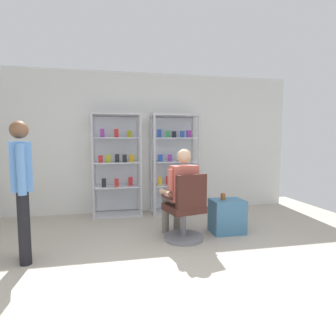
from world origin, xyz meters
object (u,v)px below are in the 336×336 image
display_cabinet_left (117,164)px  seated_shopkeeper (180,189)px  office_chair (186,213)px  display_cabinet_right (174,163)px  standing_customer (22,182)px  tea_glass (223,197)px  storage_crate (227,216)px

display_cabinet_left → seated_shopkeeper: display_cabinet_left is taller
display_cabinet_left → office_chair: (0.89, -1.62, -0.57)m
display_cabinet_left → display_cabinet_right: (1.10, 0.00, 0.00)m
standing_customer → display_cabinet_right: bearing=40.3°
display_cabinet_left → office_chair: size_ratio=1.98×
display_cabinet_right → standing_customer: size_ratio=1.17×
display_cabinet_left → standing_customer: size_ratio=1.17×
seated_shopkeeper → standing_customer: bearing=-167.9°
office_chair → tea_glass: size_ratio=9.36×
storage_crate → standing_customer: (-2.73, -0.48, 0.68)m
office_chair → seated_shopkeeper: bearing=103.4°
tea_glass → standing_customer: size_ratio=0.06×
office_chair → standing_customer: 2.10m
office_chair → standing_customer: bearing=-172.5°
office_chair → storage_crate: 0.76m
seated_shopkeeper → storage_crate: size_ratio=2.53×
display_cabinet_left → storage_crate: 2.25m
office_chair → tea_glass: 0.71m
seated_shopkeeper → storage_crate: bearing=4.2°
tea_glass → standing_customer: 2.73m
display_cabinet_right → tea_glass: bearing=-72.5°
office_chair → tea_glass: office_chair is taller
display_cabinet_left → standing_customer: bearing=-120.8°
standing_customer → tea_glass: bearing=10.4°
storage_crate → tea_glass: tea_glass is taller
display_cabinet_left → seated_shopkeeper: bearing=-59.7°
display_cabinet_left → display_cabinet_right: bearing=0.0°
display_cabinet_right → storage_crate: size_ratio=3.73×
display_cabinet_left → storage_crate: display_cabinet_left is taller
storage_crate → tea_glass: (-0.07, 0.01, 0.31)m
display_cabinet_left → standing_customer: (-1.12, -1.88, -0.03)m
seated_shopkeeper → tea_glass: (0.69, 0.07, -0.15)m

